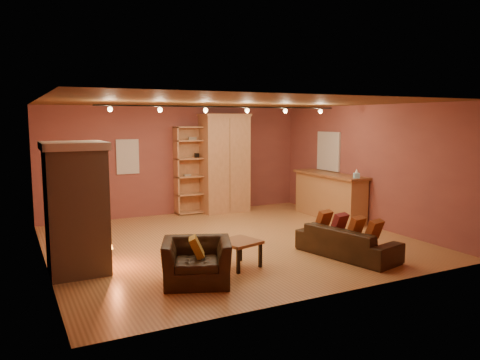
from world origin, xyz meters
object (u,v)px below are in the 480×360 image
fireplace (77,208)px  bar_counter (329,195)px  coffee_table (239,244)px  armchair (197,254)px  loveseat (347,236)px  bookcase (192,169)px  armoire (225,163)px

fireplace → bar_counter: bearing=14.1°
coffee_table → armchair: bearing=-156.6°
bar_counter → coffee_table: bearing=-146.6°
fireplace → loveseat: size_ratio=1.08×
fireplace → coffee_table: bearing=-20.8°
bookcase → loveseat: (1.07, -5.01, -0.78)m
fireplace → bar_counter: (6.24, 1.56, -0.49)m
armoire → coffee_table: size_ratio=3.55×
armoire → bar_counter: 2.89m
fireplace → loveseat: 4.69m
armchair → coffee_table: bearing=45.0°
armoire → fireplace: bearing=-140.4°
armoire → coffee_table: (-1.80, -4.45, -0.92)m
fireplace → bar_counter: fireplace is taller
armoire → armchair: armoire is taller
armchair → coffee_table: armchair is taller
loveseat → armchair: armchair is taller
armchair → bar_counter: bearing=53.2°
bookcase → bar_counter: bearing=-37.3°
loveseat → coffee_table: (-2.01, 0.35, 0.01)m
armchair → bookcase: bearing=91.3°
bookcase → bar_counter: (2.85, -2.17, -0.59)m
bar_counter → coffee_table: bar_counter is taller
fireplace → loveseat: bearing=-16.0°
loveseat → coffee_table: size_ratio=2.65×
bookcase → bar_counter: size_ratio=0.97×
bookcase → armchair: bookcase is taller
fireplace → armchair: size_ratio=1.78×
armoire → bar_counter: (1.99, -1.95, -0.74)m
loveseat → armchair: 2.94m
loveseat → armchair: (-2.94, -0.05, 0.07)m
fireplace → bookcase: (3.39, 3.73, 0.10)m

